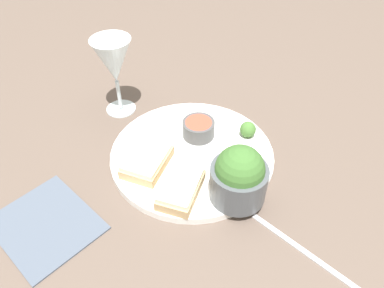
# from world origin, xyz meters

# --- Properties ---
(ground_plane) EXTENTS (4.00, 4.00, 0.00)m
(ground_plane) POSITION_xyz_m (0.00, 0.00, 0.00)
(ground_plane) COLOR brown
(dinner_plate) EXTENTS (0.30, 0.30, 0.01)m
(dinner_plate) POSITION_xyz_m (0.00, 0.00, 0.01)
(dinner_plate) COLOR white
(dinner_plate) RESTS_ON ground_plane
(salad_bowl) EXTENTS (0.09, 0.09, 0.10)m
(salad_bowl) POSITION_xyz_m (-0.00, 0.12, 0.06)
(salad_bowl) COLOR #4C5156
(salad_bowl) RESTS_ON dinner_plate
(sauce_ramekin) EXTENTS (0.06, 0.06, 0.03)m
(sauce_ramekin) POSITION_xyz_m (-0.04, -0.03, 0.03)
(sauce_ramekin) COLOR #4C4C4C
(sauce_ramekin) RESTS_ON dinner_plate
(cheese_toast_near) EXTENTS (0.11, 0.10, 0.03)m
(cheese_toast_near) POSITION_xyz_m (0.08, -0.02, 0.03)
(cheese_toast_near) COLOR tan
(cheese_toast_near) RESTS_ON dinner_plate
(cheese_toast_far) EXTENTS (0.11, 0.10, 0.03)m
(cheese_toast_far) POSITION_xyz_m (0.07, 0.07, 0.03)
(cheese_toast_far) COLOR tan
(cheese_toast_far) RESTS_ON dinner_plate
(wine_glass) EXTENTS (0.08, 0.08, 0.16)m
(wine_glass) POSITION_xyz_m (0.04, -0.21, 0.11)
(wine_glass) COLOR silver
(wine_glass) RESTS_ON ground_plane
(garnish) EXTENTS (0.03, 0.03, 0.03)m
(garnish) POSITION_xyz_m (-0.11, 0.03, 0.03)
(garnish) COLOR #477533
(garnish) RESTS_ON dinner_plate
(napkin) EXTENTS (0.16, 0.18, 0.01)m
(napkin) POSITION_xyz_m (0.27, -0.01, 0.00)
(napkin) COLOR #4C5666
(napkin) RESTS_ON ground_plane
(fork) EXTENTS (0.04, 0.18, 0.01)m
(fork) POSITION_xyz_m (-0.02, 0.25, 0.00)
(fork) COLOR silver
(fork) RESTS_ON ground_plane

